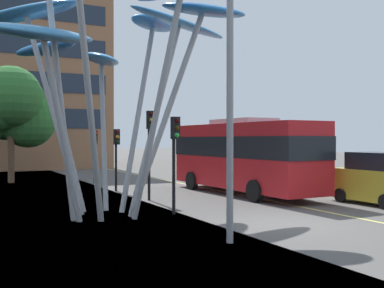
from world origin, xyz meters
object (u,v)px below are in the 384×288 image
(traffic_light_island_mid, at_px, (117,146))
(leaf_sculpture, at_px, (103,31))
(traffic_light_kerb_near, at_px, (175,144))
(red_bus, at_px, (243,153))
(car_parked_mid, at_px, (378,180))
(street_lamp, at_px, (242,45))
(traffic_light_kerb_far, at_px, (150,136))
(traffic_light_opposite, at_px, (95,145))

(traffic_light_island_mid, bearing_deg, leaf_sculpture, -111.10)
(traffic_light_kerb_near, bearing_deg, red_bus, 36.62)
(leaf_sculpture, distance_m, traffic_light_island_mid, 8.83)
(red_bus, bearing_deg, car_parked_mid, -61.66)
(street_lamp, bearing_deg, car_parked_mid, 20.67)
(red_bus, distance_m, traffic_light_kerb_far, 5.08)
(car_parked_mid, xyz_separation_m, street_lamp, (-8.92, -3.36, 4.20))
(leaf_sculpture, height_order, traffic_light_kerb_near, leaf_sculpture)
(traffic_light_kerb_far, height_order, traffic_light_opposite, traffic_light_kerb_far)
(red_bus, relative_size, traffic_light_kerb_far, 2.50)
(traffic_light_island_mid, bearing_deg, car_parked_mid, -49.56)
(traffic_light_opposite, relative_size, car_parked_mid, 0.85)
(traffic_light_island_mid, xyz_separation_m, street_lamp, (-0.71, -13.00, 2.86))
(street_lamp, bearing_deg, red_bus, 56.73)
(red_bus, height_order, traffic_light_opposite, red_bus)
(leaf_sculpture, distance_m, traffic_light_opposite, 13.10)
(leaf_sculpture, distance_m, street_lamp, 6.24)
(traffic_light_kerb_near, xyz_separation_m, traffic_light_kerb_far, (0.62, 3.98, 0.31))
(traffic_light_island_mid, bearing_deg, street_lamp, -93.12)
(traffic_light_kerb_far, bearing_deg, street_lamp, -95.75)
(red_bus, bearing_deg, traffic_light_kerb_far, -177.71)
(traffic_light_island_mid, relative_size, car_parked_mid, 0.85)
(traffic_light_island_mid, height_order, car_parked_mid, traffic_light_island_mid)
(red_bus, bearing_deg, street_lamp, -123.27)
(leaf_sculpture, xyz_separation_m, street_lamp, (2.09, -5.73, -1.31))
(traffic_light_kerb_near, distance_m, traffic_light_kerb_far, 4.04)
(traffic_light_kerb_far, height_order, street_lamp, street_lamp)
(traffic_light_kerb_far, distance_m, traffic_light_island_mid, 4.25)
(traffic_light_kerb_far, xyz_separation_m, traffic_light_island_mid, (-0.18, 4.22, -0.51))
(traffic_light_island_mid, distance_m, traffic_light_opposite, 4.81)
(traffic_light_opposite, bearing_deg, traffic_light_kerb_near, -92.60)
(traffic_light_kerb_near, relative_size, traffic_light_island_mid, 1.09)
(red_bus, bearing_deg, traffic_light_opposite, 119.71)
(leaf_sculpture, height_order, traffic_light_kerb_far, leaf_sculpture)
(red_bus, xyz_separation_m, car_parked_mid, (3.03, -5.61, -1.01))
(traffic_light_opposite, height_order, car_parked_mid, traffic_light_opposite)
(traffic_light_kerb_far, xyz_separation_m, car_parked_mid, (8.03, -5.41, -1.84))
(leaf_sculpture, height_order, car_parked_mid, leaf_sculpture)
(traffic_light_kerb_near, height_order, traffic_light_kerb_far, traffic_light_kerb_far)
(red_bus, bearing_deg, traffic_light_island_mid, 142.20)
(traffic_light_opposite, bearing_deg, traffic_light_island_mid, -91.76)
(traffic_light_island_mid, xyz_separation_m, car_parked_mid, (8.21, -9.63, -1.34))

